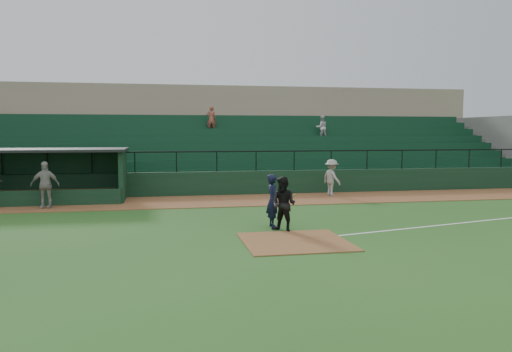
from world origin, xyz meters
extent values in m
plane|color=#224F19|center=(0.00, 0.00, 0.00)|extent=(90.00, 90.00, 0.00)
cube|color=brown|center=(0.00, 8.00, 0.01)|extent=(40.00, 4.00, 0.03)
cube|color=brown|center=(0.00, -1.00, 0.01)|extent=(3.00, 3.00, 0.03)
cube|color=white|center=(8.00, 1.20, 0.01)|extent=(17.49, 4.44, 0.01)
cube|color=black|center=(0.00, 10.20, 0.60)|extent=(36.00, 0.35, 1.20)
cylinder|color=black|center=(0.00, 10.20, 2.20)|extent=(36.00, 0.06, 0.06)
cube|color=#63635F|center=(0.00, 15.10, 1.80)|extent=(36.00, 9.00, 3.60)
cube|color=#0F3A21|center=(0.00, 14.60, 2.25)|extent=(34.56, 8.00, 4.05)
cube|color=#63635F|center=(18.00, 15.15, 2.10)|extent=(0.35, 9.50, 4.20)
cube|color=gray|center=(0.00, 21.60, 3.20)|extent=(38.00, 3.00, 6.40)
cube|color=#63635F|center=(0.00, 19.60, 3.70)|extent=(36.00, 2.00, 0.20)
imported|color=silver|center=(6.35, 15.90, 3.46)|extent=(0.74, 0.57, 1.52)
imported|color=brown|center=(-0.59, 16.90, 3.98)|extent=(0.60, 0.40, 1.65)
cube|color=black|center=(-9.75, 10.40, 1.15)|extent=(8.50, 0.20, 2.30)
cube|color=black|center=(-5.50, 9.10, 1.15)|extent=(0.20, 2.60, 2.30)
cube|color=black|center=(-9.75, 9.10, 2.36)|extent=(8.90, 3.20, 0.12)
cube|color=olive|center=(-9.75, 10.00, 0.25)|extent=(7.65, 0.40, 0.50)
cube|color=black|center=(-9.75, 7.75, 0.35)|extent=(8.50, 0.12, 0.70)
imported|color=black|center=(-0.13, 1.35, 0.89)|extent=(0.47, 0.68, 1.78)
cylinder|color=olive|center=(0.27, 1.15, 0.95)|extent=(0.79, 0.34, 0.35)
imported|color=black|center=(0.04, 0.57, 0.88)|extent=(1.07, 1.07, 1.75)
imported|color=#99948F|center=(4.51, 8.70, 0.93)|extent=(1.03, 1.32, 1.80)
imported|color=#9B9791|center=(-8.48, 7.07, 1.00)|extent=(1.15, 0.52, 1.93)
camera|label=1|loc=(-3.80, -14.80, 3.16)|focal=35.24mm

